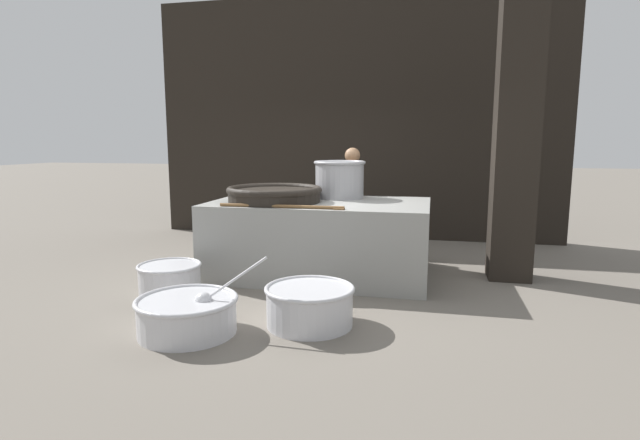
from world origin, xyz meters
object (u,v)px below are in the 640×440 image
at_px(cook, 351,199).
at_px(prep_bowl_vegetables, 187,313).
at_px(prep_bowl_meat, 310,304).
at_px(prep_bowl_extra, 170,279).
at_px(stock_pot, 340,179).
at_px(giant_wok_near, 274,194).

relative_size(cook, prep_bowl_vegetables, 1.38).
bearing_deg(prep_bowl_vegetables, prep_bowl_meat, 23.00).
relative_size(prep_bowl_meat, prep_bowl_extra, 1.22).
distance_m(stock_pot, prep_bowl_vegetables, 3.08).
distance_m(giant_wok_near, prep_bowl_meat, 2.07).
xyz_separation_m(giant_wok_near, prep_bowl_meat, (0.87, -1.66, -0.88)).
height_order(stock_pot, prep_bowl_vegetables, stock_pot).
relative_size(giant_wok_near, prep_bowl_vegetables, 1.02).
bearing_deg(prep_bowl_meat, prep_bowl_extra, 164.38).
bearing_deg(stock_pot, giant_wok_near, -138.95).
bearing_deg(cook, prep_bowl_vegetables, 68.94).
xyz_separation_m(prep_bowl_meat, prep_bowl_extra, (-1.75, 0.49, 0.00)).
xyz_separation_m(stock_pot, prep_bowl_extra, (-1.61, -1.81, -1.03)).
xyz_separation_m(cook, prep_bowl_meat, (0.07, -2.96, -0.69)).
bearing_deg(giant_wok_near, prep_bowl_meat, -62.19).
relative_size(prep_bowl_vegetables, prep_bowl_extra, 1.69).
distance_m(giant_wok_near, prep_bowl_extra, 1.70).
distance_m(stock_pot, prep_bowl_meat, 2.52).
bearing_deg(giant_wok_near, stock_pot, 41.05).
height_order(giant_wok_near, stock_pot, stock_pot).
distance_m(prep_bowl_vegetables, prep_bowl_extra, 1.17).
height_order(cook, prep_bowl_vegetables, cook).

